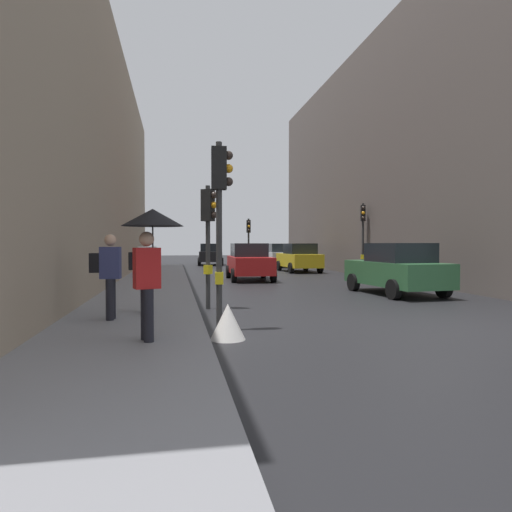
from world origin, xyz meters
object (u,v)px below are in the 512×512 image
at_px(car_green_estate, 396,269).
at_px(traffic_light_mid_street, 363,226).
at_px(car_yellow_taxi, 299,258).
at_px(car_white_compact, 280,255).
at_px(warning_sign_triangle, 228,322).
at_px(traffic_light_far_median, 249,234).
at_px(traffic_light_near_left, 220,201).
at_px(pedestrian_with_umbrella, 151,237).
at_px(pedestrian_with_black_backpack, 145,269).
at_px(pedestrian_with_grey_backpack, 108,271).
at_px(traffic_light_near_right, 209,224).
at_px(car_red_sedan, 249,262).
at_px(car_dark_suv, 210,254).

bearing_deg(car_green_estate, traffic_light_mid_street, 74.01).
height_order(car_yellow_taxi, car_white_compact, same).
xyz_separation_m(car_yellow_taxi, warning_sign_triangle, (-6.64, -18.66, -0.55)).
bearing_deg(car_yellow_taxi, traffic_light_far_median, 131.88).
height_order(traffic_light_near_left, car_green_estate, traffic_light_near_left).
distance_m(pedestrian_with_umbrella, pedestrian_with_black_backpack, 3.19).
relative_size(traffic_light_mid_street, car_green_estate, 0.90).
distance_m(car_green_estate, warning_sign_triangle, 8.99).
distance_m(pedestrian_with_black_backpack, pedestrian_with_grey_backpack, 1.12).
distance_m(car_green_estate, pedestrian_with_black_backpack, 8.92).
distance_m(car_white_compact, pedestrian_with_umbrella, 26.76).
distance_m(traffic_light_near_right, pedestrian_with_grey_backpack, 3.36).
height_order(car_yellow_taxi, car_red_sedan, same).
distance_m(traffic_light_near_right, traffic_light_far_median, 18.21).
bearing_deg(traffic_light_far_median, warning_sign_triangle, -100.39).
xyz_separation_m(pedestrian_with_umbrella, pedestrian_with_black_backpack, (-0.30, 3.11, -0.68)).
height_order(car_dark_suv, warning_sign_triangle, car_dark_suv).
height_order(car_white_compact, pedestrian_with_umbrella, pedestrian_with_umbrella).
distance_m(traffic_light_near_left, traffic_light_near_right, 3.02).
relative_size(traffic_light_near_right, pedestrian_with_grey_backpack, 1.85).
bearing_deg(car_green_estate, car_dark_suv, 101.41).
bearing_deg(car_white_compact, pedestrian_with_grey_backpack, -111.59).
height_order(car_green_estate, warning_sign_triangle, car_green_estate).
bearing_deg(traffic_light_mid_street, pedestrian_with_black_backpack, -132.08).
bearing_deg(warning_sign_triangle, pedestrian_with_grey_backpack, 144.46).
height_order(traffic_light_mid_street, car_green_estate, traffic_light_mid_street).
xyz_separation_m(traffic_light_near_left, pedestrian_with_black_backpack, (-1.57, 1.66, -1.42)).
height_order(car_red_sedan, car_white_compact, same).
height_order(pedestrian_with_umbrella, pedestrian_with_black_backpack, pedestrian_with_umbrella).
xyz_separation_m(car_red_sedan, car_dark_suv, (-0.64, 15.65, 0.00)).
height_order(traffic_light_mid_street, pedestrian_with_grey_backpack, traffic_light_mid_street).
bearing_deg(traffic_light_far_median, traffic_light_near_right, -102.74).
bearing_deg(warning_sign_triangle, traffic_light_near_right, 90.71).
height_order(traffic_light_far_median, pedestrian_with_black_backpack, traffic_light_far_median).
xyz_separation_m(traffic_light_near_left, pedestrian_with_umbrella, (-1.27, -1.45, -0.75)).
bearing_deg(pedestrian_with_umbrella, pedestrian_with_grey_backpack, 113.84).
height_order(car_white_compact, pedestrian_with_black_backpack, pedestrian_with_black_backpack).
bearing_deg(pedestrian_with_black_backpack, pedestrian_with_umbrella, -84.51).
bearing_deg(car_white_compact, traffic_light_far_median, -132.18).
xyz_separation_m(traffic_light_far_median, car_dark_suv, (-2.00, 7.18, -1.49)).
bearing_deg(car_red_sedan, traffic_light_near_left, -102.16).
height_order(car_yellow_taxi, warning_sign_triangle, car_yellow_taxi).
bearing_deg(traffic_light_mid_street, traffic_light_far_median, 122.67).
bearing_deg(pedestrian_with_grey_backpack, traffic_light_near_left, -18.69).
distance_m(traffic_light_far_median, car_green_estate, 15.77).
relative_size(pedestrian_with_umbrella, warning_sign_triangle, 3.29).
distance_m(car_yellow_taxi, car_white_compact, 6.22).
bearing_deg(car_yellow_taxi, traffic_light_near_left, -110.61).
bearing_deg(pedestrian_with_umbrella, car_dark_suv, 83.63).
relative_size(traffic_light_far_median, car_dark_suv, 0.80).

